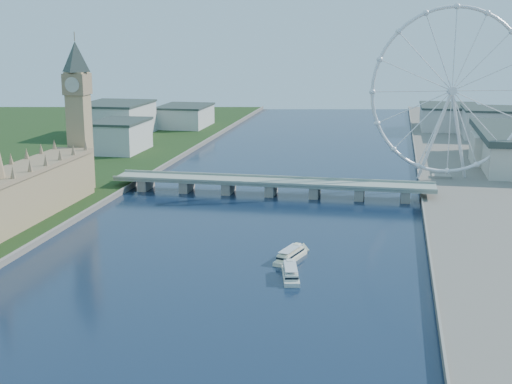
# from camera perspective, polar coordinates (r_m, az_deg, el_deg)

# --- Properties ---
(big_ben) EXTENTS (20.02, 20.02, 110.00)m
(big_ben) POSITION_cam_1_polar(r_m,az_deg,el_deg) (494.97, -14.07, 7.41)
(big_ben) COLOR tan
(big_ben) RESTS_ON ground
(westminster_bridge) EXTENTS (220.00, 22.00, 9.50)m
(westminster_bridge) POSITION_cam_1_polar(r_m,az_deg,el_deg) (487.06, 1.23, 0.57)
(westminster_bridge) COLOR gray
(westminster_bridge) RESTS_ON ground
(london_eye) EXTENTS (113.60, 39.12, 124.30)m
(london_eye) POSITION_cam_1_polar(r_m,az_deg,el_deg) (527.27, 15.40, 7.76)
(london_eye) COLOR silver
(london_eye) RESTS_ON ground
(county_hall) EXTENTS (54.00, 144.00, 35.00)m
(county_hall) POSITION_cam_1_polar(r_m,az_deg,el_deg) (616.48, 19.63, 1.82)
(county_hall) COLOR beige
(county_hall) RESTS_ON ground
(city_skyline) EXTENTS (505.00, 280.00, 32.00)m
(city_skyline) POSITION_cam_1_polar(r_m,az_deg,el_deg) (736.16, 7.72, 5.51)
(city_skyline) COLOR beige
(city_skyline) RESTS_ON ground
(tour_boat_near) EXTENTS (15.14, 29.64, 6.34)m
(tour_boat_near) POSITION_cam_1_polar(r_m,az_deg,el_deg) (352.67, 2.77, -5.44)
(tour_boat_near) COLOR beige
(tour_boat_near) RESTS_ON ground
(tour_boat_far) EXTENTS (12.93, 29.51, 6.31)m
(tour_boat_far) POSITION_cam_1_polar(r_m,az_deg,el_deg) (327.94, 2.78, -6.89)
(tour_boat_far) COLOR silver
(tour_boat_far) RESTS_ON ground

